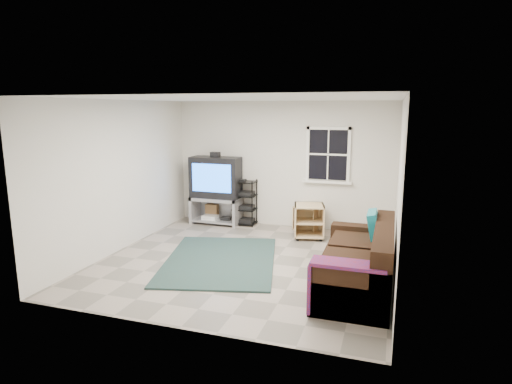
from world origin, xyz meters
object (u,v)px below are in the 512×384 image
(av_rack, at_px, (244,205))
(side_table_right, at_px, (309,216))
(sofa, at_px, (360,265))
(tv_unit, at_px, (216,185))
(side_table_left, at_px, (309,220))

(av_rack, distance_m, side_table_right, 1.41)
(side_table_right, height_order, sofa, sofa)
(tv_unit, relative_size, side_table_left, 2.32)
(side_table_right, xyz_separation_m, sofa, (1.20, -2.56, 0.03))
(side_table_left, height_order, side_table_right, side_table_left)
(tv_unit, height_order, side_table_left, tv_unit)
(tv_unit, distance_m, side_table_left, 2.19)
(side_table_left, xyz_separation_m, side_table_right, (-0.07, 0.39, -0.04))
(side_table_left, bearing_deg, side_table_right, 100.66)
(tv_unit, xyz_separation_m, side_table_right, (2.02, 0.02, -0.54))
(tv_unit, bearing_deg, side_table_right, 0.46)
(av_rack, bearing_deg, tv_unit, -171.86)
(tv_unit, bearing_deg, sofa, -38.31)
(side_table_left, distance_m, sofa, 2.44)
(side_table_left, height_order, sofa, sofa)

